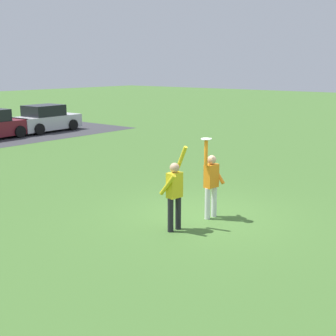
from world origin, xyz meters
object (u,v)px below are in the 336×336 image
object	(u,v)px
person_catcher	(211,181)
parked_car_silver	(46,119)
frisbee_disc	(206,139)
person_defender	(174,191)

from	to	relation	value
person_catcher	parked_car_silver	xyz separation A→B (m)	(7.26, 16.82, -0.25)
frisbee_disc	parked_car_silver	distance (m)	18.44
person_catcher	frisbee_disc	size ratio (longest dim) A/B	7.97
parked_car_silver	person_defender	bearing A→B (deg)	-120.17
person_catcher	frisbee_disc	world-z (taller)	frisbee_disc
person_catcher	person_defender	xyz separation A→B (m)	(-1.33, 0.14, -0.00)
person_catcher	parked_car_silver	size ratio (longest dim) A/B	0.50
person_catcher	parked_car_silver	world-z (taller)	person_catcher
person_defender	parked_car_silver	size ratio (longest dim) A/B	0.49
frisbee_disc	parked_car_silver	world-z (taller)	frisbee_disc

